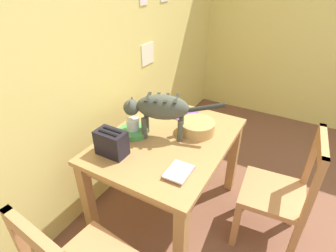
# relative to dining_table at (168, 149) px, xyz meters

# --- Properties ---
(wall_rear) EXTENTS (5.26, 0.11, 2.50)m
(wall_rear) POSITION_rel_dining_table_xyz_m (-0.15, 0.66, 0.62)
(wall_rear) COLOR #EAD976
(wall_rear) RESTS_ON ground_plane
(dining_table) EXTENTS (1.10, 0.84, 0.72)m
(dining_table) POSITION_rel_dining_table_xyz_m (0.00, 0.00, 0.00)
(dining_table) COLOR #B17F49
(dining_table) RESTS_ON ground_plane
(cat) EXTENTS (0.30, 0.66, 0.33)m
(cat) POSITION_rel_dining_table_xyz_m (-0.01, 0.06, 0.32)
(cat) COLOR #4B4E41
(cat) RESTS_ON dining_table
(saucer_bowl) EXTENTS (0.22, 0.22, 0.04)m
(saucer_bowl) POSITION_rel_dining_table_xyz_m (-0.08, 0.25, 0.11)
(saucer_bowl) COLOR #44944B
(saucer_bowl) RESTS_ON dining_table
(coffee_mug) EXTENTS (0.13, 0.09, 0.08)m
(coffee_mug) POSITION_rel_dining_table_xyz_m (-0.07, 0.25, 0.17)
(coffee_mug) COLOR white
(coffee_mug) RESTS_ON saucer_bowl
(magazine) EXTENTS (0.26, 0.20, 0.01)m
(magazine) POSITION_rel_dining_table_xyz_m (0.38, 0.06, 0.10)
(magazine) COLOR purple
(magazine) RESTS_ON dining_table
(book_stack) EXTENTS (0.20, 0.14, 0.03)m
(book_stack) POSITION_rel_dining_table_xyz_m (-0.30, -0.25, 0.11)
(book_stack) COLOR #8B50A4
(book_stack) RESTS_ON dining_table
(wicker_basket) EXTENTS (0.26, 0.26, 0.09)m
(wicker_basket) POSITION_rel_dining_table_xyz_m (0.17, -0.15, 0.14)
(wicker_basket) COLOR tan
(wicker_basket) RESTS_ON dining_table
(toaster) EXTENTS (0.12, 0.20, 0.18)m
(toaster) POSITION_rel_dining_table_xyz_m (-0.34, 0.22, 0.18)
(toaster) COLOR black
(toaster) RESTS_ON dining_table
(wooden_chair_near) EXTENTS (0.45, 0.45, 0.93)m
(wooden_chair_near) POSITION_rel_dining_table_xyz_m (0.14, -0.80, -0.18)
(wooden_chair_near) COLOR #B77B48
(wooden_chair_near) RESTS_ON ground_plane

